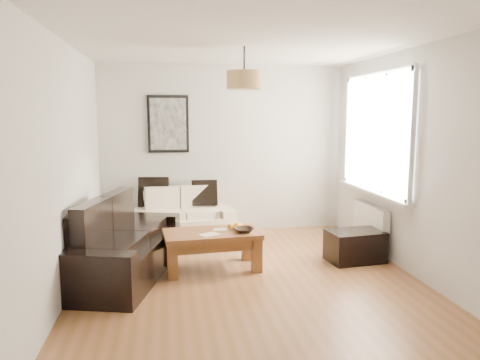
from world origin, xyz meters
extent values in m
plane|color=brown|center=(0.00, 0.00, 0.00)|extent=(4.50, 4.50, 0.00)
cube|color=white|center=(1.82, 0.80, 0.38)|extent=(0.10, 0.90, 0.52)
cylinder|color=tan|center=(0.00, 0.30, 2.23)|extent=(0.40, 0.40, 0.20)
cube|color=black|center=(1.45, 0.43, 0.20)|extent=(0.73, 0.52, 0.39)
cube|color=black|center=(-1.09, 1.96, 0.70)|extent=(0.46, 0.19, 0.44)
cube|color=black|center=(-0.33, 1.96, 0.67)|extent=(0.39, 0.13, 0.38)
imported|color=black|center=(0.00, 0.33, 0.49)|extent=(0.25, 0.25, 0.06)
sphere|color=orange|center=(-0.05, 0.48, 0.50)|extent=(0.09, 0.09, 0.09)
sphere|color=orange|center=(-0.02, 0.52, 0.50)|extent=(0.08, 0.08, 0.07)
sphere|color=orange|center=(-0.14, 0.48, 0.50)|extent=(0.08, 0.08, 0.07)
cube|color=silver|center=(-0.41, 0.28, 0.46)|extent=(0.26, 0.23, 0.01)
camera|label=1|loc=(-0.87, -4.85, 1.85)|focal=34.12mm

